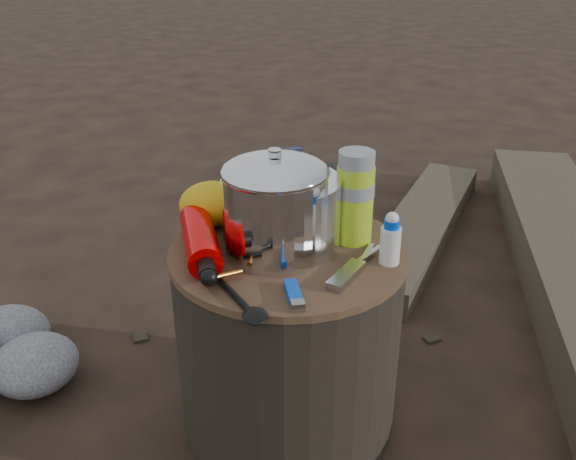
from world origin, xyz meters
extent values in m
plane|color=black|center=(0.00, 0.00, 0.00)|extent=(60.00, 60.00, 0.00)
cylinder|color=black|center=(0.00, 0.00, 0.22)|extent=(0.47, 0.47, 0.44)
cube|color=#3F372A|center=(0.96, 0.41, 0.07)|extent=(0.86, 1.75, 0.15)
cube|color=#3F372A|center=(0.62, 0.82, 0.05)|extent=(0.78, 1.01, 0.09)
cylinder|color=silver|center=(-0.01, 0.02, 0.51)|extent=(0.23, 0.23, 0.14)
cylinder|color=silver|center=(-0.03, -0.01, 0.54)|extent=(0.20, 0.20, 0.20)
cylinder|color=#9BC41E|center=(0.14, 0.02, 0.53)|extent=(0.08, 0.08, 0.19)
cylinder|color=black|center=(0.12, 0.16, 0.49)|extent=(0.07, 0.07, 0.11)
ellipsoid|color=#D0960D|center=(-0.14, 0.14, 0.48)|extent=(0.14, 0.11, 0.10)
cube|color=#111A4C|center=(0.01, 0.20, 0.51)|extent=(0.11, 0.04, 0.14)
cube|color=#0640C8|center=(-0.02, -0.17, 0.44)|extent=(0.02, 0.09, 0.02)
cube|color=#A6A6AB|center=(0.09, -0.13, 0.44)|extent=(0.09, 0.10, 0.02)
cylinder|color=silver|center=(0.18, -0.08, 0.48)|extent=(0.04, 0.04, 0.09)
camera|label=1|loc=(-0.18, -1.10, 1.03)|focal=39.39mm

